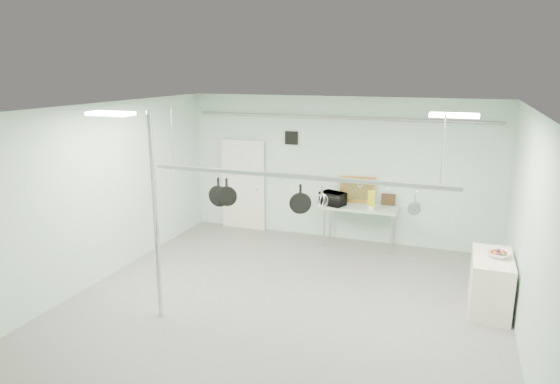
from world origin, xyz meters
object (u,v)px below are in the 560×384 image
at_px(fruit_bowl, 499,254).
at_px(skillet_left, 219,192).
at_px(chrome_pole, 155,218).
at_px(skillet_right, 300,199).
at_px(microwave, 333,199).
at_px(coffee_canister, 371,205).
at_px(prep_table, 360,209).
at_px(skillet_mid, 227,192).
at_px(side_cabinet, 491,283).
at_px(pot_rack, 295,175).

distance_m(fruit_bowl, skillet_left, 4.54).
distance_m(chrome_pole, skillet_right, 2.20).
xyz_separation_m(microwave, coffee_canister, (0.84, -0.08, -0.04)).
height_order(chrome_pole, skillet_right, chrome_pole).
distance_m(prep_table, skillet_mid, 3.78).
height_order(side_cabinet, skillet_mid, skillet_mid).
bearing_deg(pot_rack, skillet_left, 180.00).
distance_m(prep_table, pot_rack, 3.61).
height_order(pot_rack, skillet_left, pot_rack).
xyz_separation_m(chrome_pole, side_cabinet, (4.85, 2.00, -1.15)).
xyz_separation_m(skillet_mid, skillet_right, (1.24, 0.00, -0.00)).
bearing_deg(coffee_canister, side_cabinet, -41.18).
bearing_deg(chrome_pole, fruit_bowl, 22.25).
height_order(skillet_left, skillet_mid, same).
xyz_separation_m(chrome_pole, microwave, (1.72, 4.08, -0.55)).
relative_size(chrome_pole, side_cabinet, 2.67).
distance_m(pot_rack, skillet_left, 1.35).
height_order(prep_table, pot_rack, pot_rack).
height_order(skillet_mid, skillet_right, same).
xyz_separation_m(coffee_canister, skillet_right, (-0.57, -3.10, 0.85)).
xyz_separation_m(side_cabinet, skillet_mid, (-4.09, -1.10, 1.41)).
height_order(pot_rack, skillet_right, pot_rack).
bearing_deg(skillet_mid, skillet_right, -12.88).
height_order(microwave, skillet_mid, skillet_mid).
relative_size(microwave, skillet_mid, 1.14).
bearing_deg(prep_table, skillet_right, -95.26).
bearing_deg(microwave, coffee_canister, -164.51).
xyz_separation_m(skillet_left, skillet_right, (1.39, 0.00, 0.01)).
distance_m(skillet_left, skillet_mid, 0.15).
bearing_deg(fruit_bowl, prep_table, 140.16).
distance_m(microwave, fruit_bowl, 3.81).
bearing_deg(coffee_canister, microwave, 174.63).
xyz_separation_m(prep_table, coffee_canister, (0.26, -0.20, 0.17)).
xyz_separation_m(prep_table, skillet_mid, (-1.54, -3.30, 1.02)).
xyz_separation_m(microwave, fruit_bowl, (3.20, -2.07, -0.11)).
bearing_deg(side_cabinet, microwave, 146.39).
bearing_deg(skillet_left, coffee_canister, 55.99).
distance_m(microwave, skillet_right, 3.29).
height_order(chrome_pole, skillet_left, chrome_pole).
relative_size(prep_table, skillet_left, 3.33).
bearing_deg(fruit_bowl, skillet_mid, -165.03).
height_order(prep_table, side_cabinet, prep_table).
distance_m(chrome_pole, skillet_mid, 1.20).
relative_size(chrome_pole, skillet_left, 6.66).
xyz_separation_m(fruit_bowl, skillet_right, (-2.92, -1.11, 0.91)).
bearing_deg(skillet_mid, microwave, 60.24).
distance_m(side_cabinet, skillet_right, 3.37).
bearing_deg(chrome_pole, pot_rack, 25.35).
bearing_deg(microwave, fruit_bowl, 168.01).
xyz_separation_m(side_cabinet, microwave, (-3.13, 2.08, 0.60)).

